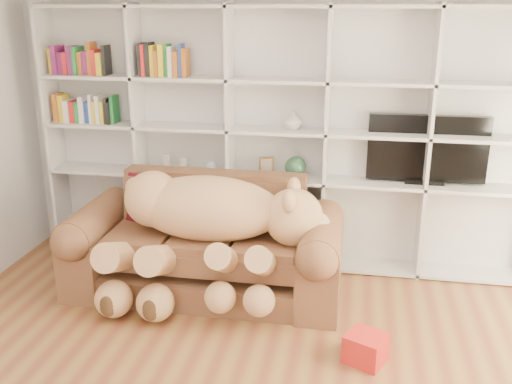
% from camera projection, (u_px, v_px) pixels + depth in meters
% --- Properties ---
extents(wall_back, '(5.00, 0.02, 2.70)m').
position_uv_depth(wall_back, '(281.00, 121.00, 5.33)').
color(wall_back, silver).
rests_on(wall_back, floor).
extents(bookshelf, '(4.43, 0.35, 2.40)m').
position_uv_depth(bookshelf, '(253.00, 128.00, 5.25)').
color(bookshelf, silver).
rests_on(bookshelf, floor).
extents(sofa, '(2.31, 1.00, 0.97)m').
position_uv_depth(sofa, '(207.00, 250.00, 4.93)').
color(sofa, brown).
rests_on(sofa, floor).
extents(teddy_bear, '(1.82, 0.97, 1.06)m').
position_uv_depth(teddy_bear, '(207.00, 224.00, 4.64)').
color(teddy_bear, tan).
rests_on(teddy_bear, sofa).
extents(throw_pillow, '(0.51, 0.40, 0.48)m').
position_uv_depth(throw_pillow, '(151.00, 201.00, 5.06)').
color(throw_pillow, maroon).
rests_on(throw_pillow, sofa).
extents(gift_box, '(0.34, 0.33, 0.21)m').
position_uv_depth(gift_box, '(366.00, 348.00, 3.98)').
color(gift_box, red).
rests_on(gift_box, floor).
extents(tv, '(1.03, 0.18, 0.61)m').
position_uv_depth(tv, '(427.00, 150.00, 5.03)').
color(tv, black).
rests_on(tv, bookshelf).
extents(picture_frame, '(0.14, 0.08, 0.17)m').
position_uv_depth(picture_frame, '(266.00, 166.00, 5.28)').
color(picture_frame, '#54361C').
rests_on(picture_frame, bookshelf).
extents(green_vase, '(0.20, 0.20, 0.20)m').
position_uv_depth(green_vase, '(296.00, 167.00, 5.24)').
color(green_vase, '#2C5537').
rests_on(green_vase, bookshelf).
extents(figurine_tall, '(0.10, 0.10, 0.17)m').
position_uv_depth(figurine_tall, '(167.00, 162.00, 5.45)').
color(figurine_tall, beige).
rests_on(figurine_tall, bookshelf).
extents(figurine_short, '(0.08, 0.08, 0.14)m').
position_uv_depth(figurine_short, '(183.00, 165.00, 5.43)').
color(figurine_short, beige).
rests_on(figurine_short, bookshelf).
extents(snow_globe, '(0.11, 0.11, 0.11)m').
position_uv_depth(snow_globe, '(211.00, 167.00, 5.38)').
color(snow_globe, silver).
rests_on(snow_globe, bookshelf).
extents(shelf_vase, '(0.18, 0.18, 0.17)m').
position_uv_depth(shelf_vase, '(293.00, 120.00, 5.11)').
color(shelf_vase, beige).
rests_on(shelf_vase, bookshelf).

